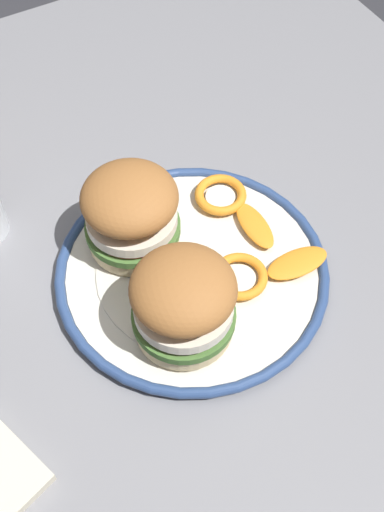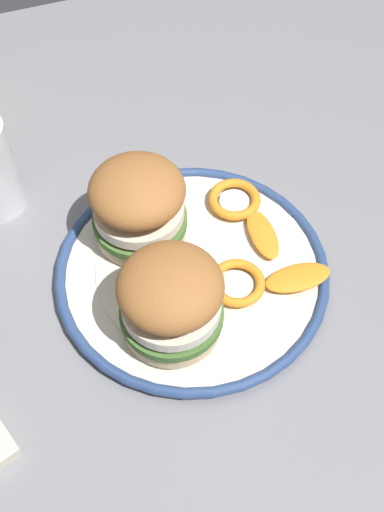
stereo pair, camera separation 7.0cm
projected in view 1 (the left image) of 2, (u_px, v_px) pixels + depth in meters
ground_plane at (172, 480)px, 1.36m from camera, size 8.00×8.00×0.00m
dining_table at (160, 324)px, 0.84m from camera, size 1.11×1.06×0.74m
dinner_plate at (192, 272)px, 0.75m from camera, size 0.31×0.31×0.02m
sandwich_half_left at (183, 301)px, 0.66m from camera, size 0.11×0.11×0.10m
sandwich_half_right at (133, 211)px, 0.73m from camera, size 0.13×0.13×0.10m
orange_peel_curled at (240, 276)px, 0.73m from camera, size 0.09×0.09×0.01m
orange_peel_strip_long at (255, 226)px, 0.77m from camera, size 0.07×0.03×0.01m
orange_peel_strip_short at (297, 263)px, 0.74m from camera, size 0.04×0.08×0.01m
orange_peel_small_curl at (221, 195)px, 0.80m from camera, size 0.09×0.09×0.01m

